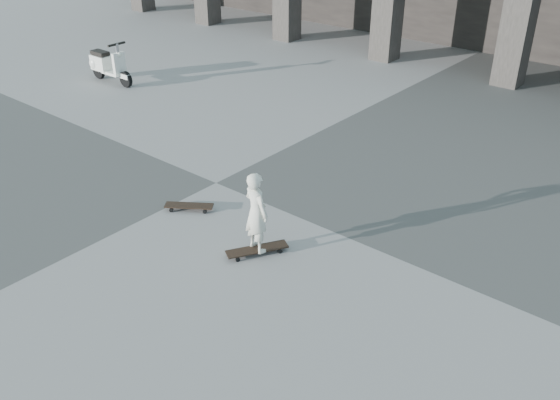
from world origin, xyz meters
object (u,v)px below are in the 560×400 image
Objects in this scene: longboard at (257,250)px; child at (256,212)px; skateboard_spare at (189,206)px; scooter at (104,64)px.

longboard is 0.61m from child.
longboard is at bearing -43.01° from skateboard_spare.
scooter is (-8.21, 3.41, 0.35)m from longboard.
skateboard_spare is 7.30m from scooter.
longboard is at bearing 13.14° from child.
scooter reaches higher than longboard.
child is (0.00, 0.00, 0.61)m from longboard.
scooter is (-6.56, 3.18, 0.35)m from skateboard_spare.
child reaches higher than scooter.
skateboard_spare is at bearing -25.95° from scooter.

